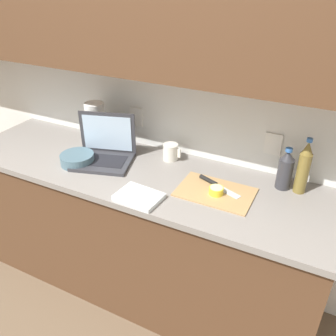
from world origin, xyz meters
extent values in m
plane|color=brown|center=(0.00, 0.00, 0.00)|extent=(12.00, 12.00, 0.00)
cube|color=white|center=(0.00, 0.35, 1.30)|extent=(5.20, 0.06, 2.60)
cube|color=white|center=(-0.18, 0.31, 1.08)|extent=(0.09, 0.01, 0.12)
cube|color=white|center=(0.67, 0.31, 1.08)|extent=(0.09, 0.01, 0.12)
cube|color=brown|center=(0.00, 0.00, 0.43)|extent=(2.15, 0.59, 0.87)
cube|color=gray|center=(0.00, 0.00, 0.88)|extent=(2.21, 0.63, 0.03)
cube|color=#9EA3A8|center=(-0.79, 0.03, 0.82)|extent=(0.52, 0.41, 0.16)
cube|color=#333338|center=(-0.22, -0.01, 0.91)|extent=(0.38, 0.34, 0.02)
cube|color=black|center=(-0.22, -0.01, 0.92)|extent=(0.30, 0.22, 0.00)
cube|color=#333338|center=(-0.25, 0.10, 1.04)|extent=(0.33, 0.11, 0.25)
cube|color=silver|center=(-0.25, 0.10, 1.04)|extent=(0.28, 0.09, 0.21)
cube|color=tan|center=(0.47, -0.01, 0.91)|extent=(0.38, 0.25, 0.01)
cube|color=silver|center=(0.53, 0.02, 0.91)|extent=(0.15, 0.09, 0.00)
cylinder|color=black|center=(0.41, 0.06, 0.92)|extent=(0.11, 0.06, 0.02)
cylinder|color=yellow|center=(0.48, -0.02, 0.93)|extent=(0.07, 0.07, 0.04)
cylinder|color=#F4EAA3|center=(0.48, -0.02, 0.95)|extent=(0.06, 0.06, 0.00)
cylinder|color=#333338|center=(0.77, 0.20, 0.98)|extent=(0.08, 0.08, 0.16)
cone|color=#333338|center=(0.77, 0.20, 1.09)|extent=(0.07, 0.07, 0.05)
cylinder|color=#3366B2|center=(0.77, 0.20, 1.12)|extent=(0.03, 0.03, 0.02)
cylinder|color=olive|center=(0.85, 0.20, 1.01)|extent=(0.06, 0.06, 0.22)
cone|color=olive|center=(0.85, 0.20, 1.15)|extent=(0.06, 0.06, 0.07)
cylinder|color=#3366B2|center=(0.85, 0.20, 1.19)|extent=(0.03, 0.03, 0.02)
cylinder|color=silver|center=(0.11, 0.21, 0.95)|extent=(0.09, 0.09, 0.10)
cube|color=silver|center=(0.17, 0.21, 0.95)|extent=(0.02, 0.01, 0.05)
cylinder|color=slate|center=(-0.35, -0.08, 0.93)|extent=(0.19, 0.19, 0.06)
cylinder|color=white|center=(-0.41, 0.20, 1.04)|extent=(0.12, 0.12, 0.27)
cube|color=white|center=(0.15, -0.23, 0.91)|extent=(0.23, 0.18, 0.02)
camera|label=1|loc=(0.93, -1.46, 1.92)|focal=38.00mm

